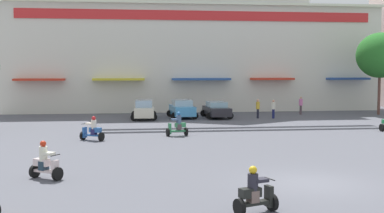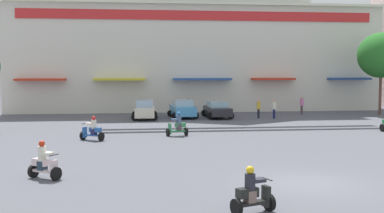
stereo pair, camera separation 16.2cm
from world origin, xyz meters
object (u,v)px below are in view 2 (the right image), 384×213
object	(u,v)px
scooter_rider_3	(92,130)
scooter_rider_4	(253,194)
scooter_rider_6	(44,163)
pedestrian_2	(259,107)
parked_car_0	(144,110)
pedestrian_1	(302,104)
plaza_tree_1	(381,55)
parked_car_1	(183,109)
parked_car_2	(217,110)
scooter_rider_2	(177,126)
pedestrian_0	(274,108)

from	to	relation	value
scooter_rider_3	scooter_rider_4	distance (m)	16.85
scooter_rider_6	pedestrian_2	bearing A→B (deg)	56.50
parked_car_0	scooter_rider_3	distance (m)	12.60
pedestrian_1	pedestrian_2	bearing A→B (deg)	-150.45
plaza_tree_1	parked_car_0	distance (m)	22.50
parked_car_1	scooter_rider_3	distance (m)	14.33
parked_car_2	scooter_rider_2	xyz separation A→B (m)	(-4.54, -11.03, -0.09)
parked_car_0	parked_car_1	size ratio (longest dim) A/B	1.11
pedestrian_1	pedestrian_2	distance (m)	5.58
pedestrian_0	plaza_tree_1	bearing A→B (deg)	11.13
parked_car_0	scooter_rider_3	xyz separation A→B (m)	(-3.45, -12.12, -0.21)
plaza_tree_1	parked_car_1	bearing A→B (deg)	-177.71
plaza_tree_1	parked_car_2	distance (m)	16.36
parked_car_2	pedestrian_2	xyz separation A→B (m)	(3.48, -0.89, 0.23)
parked_car_1	pedestrian_2	size ratio (longest dim) A/B	2.40
plaza_tree_1	pedestrian_1	xyz separation A→B (m)	(-7.27, 0.86, -4.57)
parked_car_0	pedestrian_2	world-z (taller)	pedestrian_2
scooter_rider_6	parked_car_2	bearing A→B (deg)	64.27
pedestrian_0	pedestrian_2	size ratio (longest dim) A/B	0.97
pedestrian_0	pedestrian_2	xyz separation A→B (m)	(-1.32, 0.23, 0.04)
parked_car_0	scooter_rider_4	distance (m)	28.00
scooter_rider_6	pedestrian_2	world-z (taller)	pedestrian_2
parked_car_1	scooter_rider_6	distance (m)	24.19
parked_car_0	scooter_rider_4	xyz separation A→B (m)	(2.49, -27.89, -0.21)
parked_car_0	scooter_rider_6	distance (m)	22.83
scooter_rider_2	pedestrian_2	bearing A→B (deg)	51.66
scooter_rider_4	parked_car_2	bearing A→B (deg)	82.17
scooter_rider_3	scooter_rider_6	size ratio (longest dim) A/B	1.00
plaza_tree_1	scooter_rider_4	size ratio (longest dim) A/B	5.25
parked_car_2	scooter_rider_2	world-z (taller)	scooter_rider_2
parked_car_2	pedestrian_0	distance (m)	4.93
parked_car_0	pedestrian_1	distance (m)	14.85
parked_car_2	pedestrian_0	xyz separation A→B (m)	(4.80, -1.12, 0.19)
parked_car_1	parked_car_2	size ratio (longest dim) A/B	0.91
parked_car_0	pedestrian_0	xyz separation A→B (m)	(11.16, -0.88, 0.11)
pedestrian_0	pedestrian_1	distance (m)	4.63
scooter_rider_2	scooter_rider_3	bearing A→B (deg)	-165.88
parked_car_1	scooter_rider_4	xyz separation A→B (m)	(-0.86, -28.39, -0.20)
scooter_rider_3	pedestrian_2	xyz separation A→B (m)	(13.29, 11.46, 0.36)
parked_car_1	scooter_rider_2	xyz separation A→B (m)	(-1.52, -11.29, -0.16)
plaza_tree_1	pedestrian_1	size ratio (longest dim) A/B	4.53
plaza_tree_1	parked_car_0	bearing A→B (deg)	-176.76
parked_car_0	scooter_rider_6	size ratio (longest dim) A/B	2.92
scooter_rider_6	pedestrian_1	world-z (taller)	pedestrian_1
parked_car_1	scooter_rider_4	world-z (taller)	parked_car_1
pedestrian_0	pedestrian_1	size ratio (longest dim) A/B	0.96
pedestrian_1	scooter_rider_3	bearing A→B (deg)	-141.93
parked_car_1	pedestrian_1	size ratio (longest dim) A/B	2.37
parked_car_1	pedestrian_0	xyz separation A→B (m)	(7.81, -1.38, 0.12)
parked_car_2	pedestrian_2	world-z (taller)	pedestrian_2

